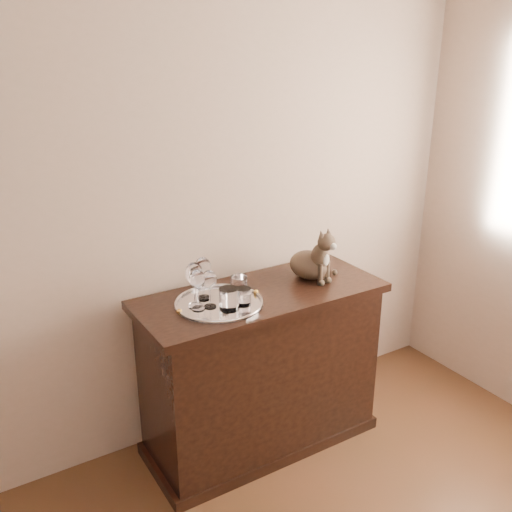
{
  "coord_description": "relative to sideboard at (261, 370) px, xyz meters",
  "views": [
    {
      "loc": [
        -0.71,
        -0.15,
        1.96
      ],
      "look_at": [
        0.58,
        1.95,
        1.03
      ],
      "focal_mm": 40.0,
      "sensor_mm": 36.0,
      "label": 1
    }
  ],
  "objects": [
    {
      "name": "wine_glass_d",
      "position": [
        -0.29,
        -0.03,
        0.52
      ],
      "size": [
        0.07,
        0.07,
        0.17
      ],
      "primitive_type": null,
      "color": "white",
      "rests_on": "tray"
    },
    {
      "name": "tumbler_b",
      "position": [
        -0.23,
        -0.1,
        0.48
      ],
      "size": [
        0.09,
        0.09,
        0.1
      ],
      "primitive_type": "cylinder",
      "color": "silver",
      "rests_on": "tray"
    },
    {
      "name": "cat",
      "position": [
        0.3,
        0.03,
        0.56
      ],
      "size": [
        0.32,
        0.31,
        0.28
      ],
      "primitive_type": null,
      "rotation": [
        0.0,
        0.0,
        0.2
      ],
      "color": "brown",
      "rests_on": "sideboard"
    },
    {
      "name": "wall_back",
      "position": [
        -0.6,
        0.31,
        0.93
      ],
      "size": [
        4.0,
        0.1,
        2.7
      ],
      "primitive_type": "cube",
      "color": "tan",
      "rests_on": "ground"
    },
    {
      "name": "wine_glass_b",
      "position": [
        -0.27,
        0.06,
        0.53
      ],
      "size": [
        0.08,
        0.08,
        0.2
      ],
      "primitive_type": null,
      "color": "white",
      "rests_on": "tray"
    },
    {
      "name": "tumbler_c",
      "position": [
        -0.11,
        0.02,
        0.48
      ],
      "size": [
        0.08,
        0.08,
        0.09
      ],
      "primitive_type": "cylinder",
      "color": "white",
      "rests_on": "tray"
    },
    {
      "name": "tumbler_a",
      "position": [
        -0.15,
        -0.09,
        0.47
      ],
      "size": [
        0.07,
        0.07,
        0.08
      ],
      "primitive_type": "cylinder",
      "color": "silver",
      "rests_on": "tray"
    },
    {
      "name": "wine_glass_c",
      "position": [
        -0.34,
        -0.02,
        0.53
      ],
      "size": [
        0.07,
        0.07,
        0.19
      ],
      "primitive_type": null,
      "color": "white",
      "rests_on": "tray"
    },
    {
      "name": "wine_glass_a",
      "position": [
        -0.34,
        0.01,
        0.54
      ],
      "size": [
        0.08,
        0.08,
        0.21
      ],
      "primitive_type": null,
      "color": "white",
      "rests_on": "tray"
    },
    {
      "name": "tray",
      "position": [
        -0.24,
        -0.02,
        0.43
      ],
      "size": [
        0.4,
        0.4,
        0.01
      ],
      "primitive_type": "cylinder",
      "color": "silver",
      "rests_on": "sideboard"
    },
    {
      "name": "sideboard",
      "position": [
        0.0,
        0.0,
        0.0
      ],
      "size": [
        1.2,
        0.5,
        0.85
      ],
      "primitive_type": null,
      "color": "black",
      "rests_on": "ground"
    }
  ]
}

